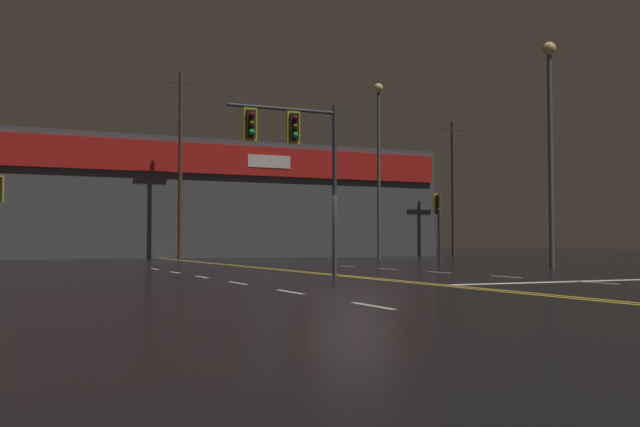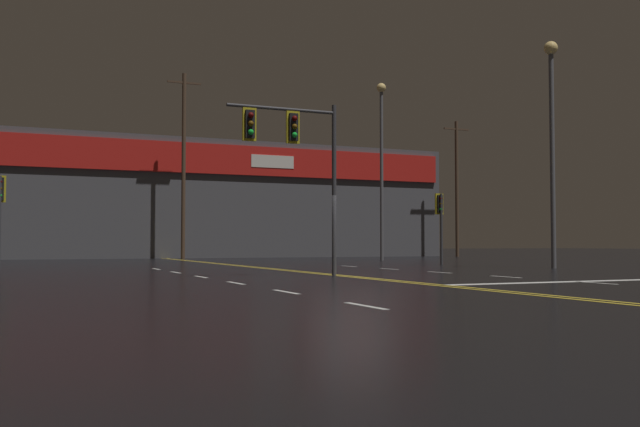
{
  "view_description": "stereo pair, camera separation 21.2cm",
  "coord_description": "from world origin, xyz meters",
  "px_view_note": "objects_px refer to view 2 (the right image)",
  "views": [
    {
      "loc": [
        -9.62,
        -19.14,
        1.0
      ],
      "look_at": [
        0.0,
        2.52,
        2.0
      ],
      "focal_mm": 40.0,
      "sensor_mm": 36.0,
      "label": 1
    },
    {
      "loc": [
        -9.42,
        -19.22,
        1.0
      ],
      "look_at": [
        0.0,
        2.52,
        2.0
      ],
      "focal_mm": 40.0,
      "sensor_mm": 36.0,
      "label": 2
    }
  ],
  "objects_px": {
    "traffic_signal_corner_northwest": "(0,201)",
    "traffic_signal_corner_northeast": "(440,212)",
    "traffic_signal_median": "(292,144)",
    "streetlight_far_right": "(382,149)",
    "streetlight_median_approach": "(552,122)"
  },
  "relations": [
    {
      "from": "traffic_signal_corner_northeast",
      "to": "streetlight_far_right",
      "type": "height_order",
      "value": "streetlight_far_right"
    },
    {
      "from": "traffic_signal_corner_northwest",
      "to": "traffic_signal_corner_northeast",
      "type": "bearing_deg",
      "value": -0.25
    },
    {
      "from": "streetlight_median_approach",
      "to": "traffic_signal_corner_northeast",
      "type": "bearing_deg",
      "value": 105.33
    },
    {
      "from": "streetlight_far_right",
      "to": "traffic_signal_corner_northwest",
      "type": "bearing_deg",
      "value": -157.31
    },
    {
      "from": "traffic_signal_corner_northeast",
      "to": "traffic_signal_corner_northwest",
      "type": "bearing_deg",
      "value": 179.75
    },
    {
      "from": "traffic_signal_median",
      "to": "traffic_signal_corner_northeast",
      "type": "bearing_deg",
      "value": 37.97
    },
    {
      "from": "streetlight_median_approach",
      "to": "streetlight_far_right",
      "type": "bearing_deg",
      "value": 90.12
    },
    {
      "from": "traffic_signal_corner_northeast",
      "to": "streetlight_median_approach",
      "type": "xyz_separation_m",
      "value": [
        1.6,
        -5.83,
        3.47
      ]
    },
    {
      "from": "traffic_signal_corner_northwest",
      "to": "traffic_signal_corner_northeast",
      "type": "height_order",
      "value": "traffic_signal_corner_northwest"
    },
    {
      "from": "traffic_signal_corner_northwest",
      "to": "streetlight_far_right",
      "type": "relative_size",
      "value": 0.33
    },
    {
      "from": "traffic_signal_corner_northwest",
      "to": "streetlight_far_right",
      "type": "distance_m",
      "value": 22.62
    },
    {
      "from": "traffic_signal_corner_northeast",
      "to": "streetlight_far_right",
      "type": "relative_size",
      "value": 0.32
    },
    {
      "from": "traffic_signal_corner_northwest",
      "to": "traffic_signal_corner_northeast",
      "type": "distance_m",
      "value": 18.96
    },
    {
      "from": "traffic_signal_median",
      "to": "traffic_signal_corner_northeast",
      "type": "height_order",
      "value": "traffic_signal_median"
    },
    {
      "from": "traffic_signal_corner_northeast",
      "to": "streetlight_median_approach",
      "type": "relative_size",
      "value": 0.36
    }
  ]
}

